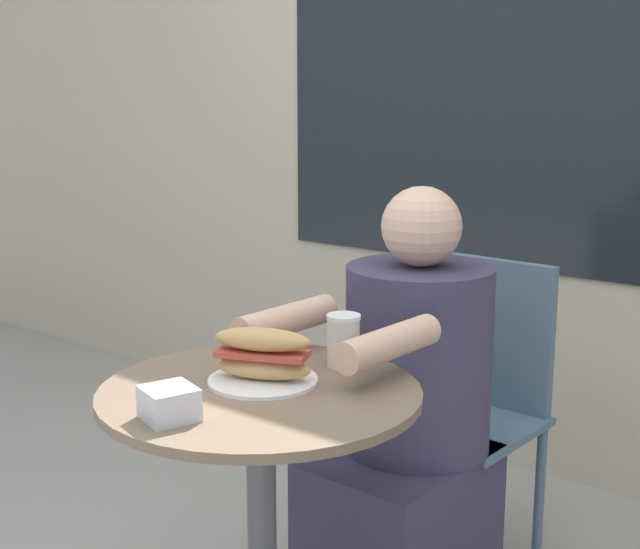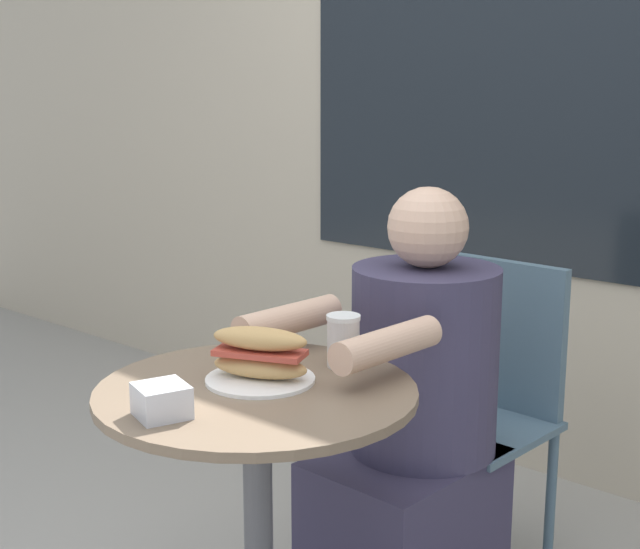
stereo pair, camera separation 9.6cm
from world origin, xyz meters
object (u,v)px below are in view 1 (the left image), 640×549
Objects in this scene: seated_diner at (407,442)px; sandwich_on_plate at (263,359)px; cafe_table at (261,485)px; diner_chair at (478,387)px; drink_cup at (343,340)px.

seated_diner reaches higher than sandwich_on_plate.
seated_diner reaches higher than cafe_table.
seated_diner is 4.93× the size of sandwich_on_plate.
cafe_table is 0.68× the size of seated_diner.
cafe_table is at bearing 90.34° from diner_chair.
diner_chair is (0.03, 0.87, -0.02)m from cafe_table.
cafe_table is 0.87m from diner_chair.
cafe_table is 0.86× the size of diner_chair.
cafe_table is 6.57× the size of drink_cup.
sandwich_on_plate is 0.20m from drink_cup.
seated_diner is (-0.01, -0.35, -0.05)m from diner_chair.
diner_chair reaches higher than sandwich_on_plate.
diner_chair reaches higher than cafe_table.
sandwich_on_plate is 1.97× the size of drink_cup.
drink_cup reaches higher than cafe_table.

